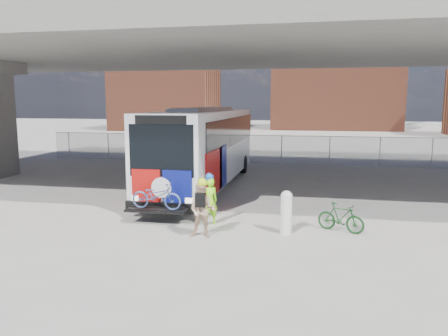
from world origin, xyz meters
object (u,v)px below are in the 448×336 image
(bollard, at_px, (286,211))
(cyclist_tan, at_px, (202,210))
(cyclist_hivis, at_px, (209,200))
(bike_parked, at_px, (341,218))
(bus, at_px, (205,142))

(bollard, relative_size, cyclist_tan, 0.74)
(cyclist_hivis, relative_size, bike_parked, 1.14)
(bus, bearing_deg, cyclist_tan, -76.67)
(cyclist_hivis, height_order, cyclist_tan, cyclist_tan)
(bike_parked, bearing_deg, cyclist_tan, 133.84)
(bollard, bearing_deg, bike_parked, 17.54)
(bollard, relative_size, cyclist_hivis, 0.78)
(bus, xyz_separation_m, cyclist_hivis, (1.71, -6.33, -1.30))
(bus, relative_size, bike_parked, 8.74)
(bus, bearing_deg, cyclist_hivis, -74.84)
(bollard, xyz_separation_m, cyclist_hivis, (-2.49, 0.51, 0.11))
(cyclist_tan, xyz_separation_m, bike_parked, (4.00, 1.39, -0.40))
(bollard, distance_m, bike_parked, 1.72)
(cyclist_hivis, xyz_separation_m, bike_parked, (4.12, 0.00, -0.37))
(bollard, distance_m, cyclist_hivis, 2.55)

